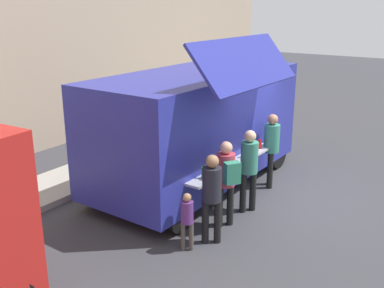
{
  "coord_description": "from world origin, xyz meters",
  "views": [
    {
      "loc": [
        -9.1,
        -3.58,
        4.25
      ],
      "look_at": [
        -1.29,
        1.72,
        1.3
      ],
      "focal_mm": 42.21,
      "sensor_mm": 36.0,
      "label": 1
    }
  ],
  "objects_px": {
    "food_truck_main": "(198,125)",
    "customer_rear_waiting": "(212,191)",
    "customer_front_ordering": "(249,164)",
    "trash_bin": "(212,116)",
    "customer_extra_browsing": "(271,144)",
    "customer_mid_with_backpack": "(227,176)",
    "child_near_queue": "(187,217)"
  },
  "relations": [
    {
      "from": "food_truck_main",
      "to": "customer_rear_waiting",
      "type": "bearing_deg",
      "value": -140.31
    },
    {
      "from": "food_truck_main",
      "to": "customer_front_ordering",
      "type": "height_order",
      "value": "food_truck_main"
    },
    {
      "from": "customer_rear_waiting",
      "to": "trash_bin",
      "type": "bearing_deg",
      "value": -5.69
    },
    {
      "from": "customer_extra_browsing",
      "to": "food_truck_main",
      "type": "bearing_deg",
      "value": 6.13
    },
    {
      "from": "food_truck_main",
      "to": "customer_mid_with_backpack",
      "type": "relative_size",
      "value": 3.32
    },
    {
      "from": "child_near_queue",
      "to": "customer_mid_with_backpack",
      "type": "bearing_deg",
      "value": -36.06
    },
    {
      "from": "food_truck_main",
      "to": "customer_mid_with_backpack",
      "type": "distance_m",
      "value": 2.32
    },
    {
      "from": "food_truck_main",
      "to": "customer_front_ordering",
      "type": "xyz_separation_m",
      "value": [
        -0.66,
        -1.71,
        -0.44
      ]
    },
    {
      "from": "food_truck_main",
      "to": "customer_extra_browsing",
      "type": "height_order",
      "value": "food_truck_main"
    },
    {
      "from": "customer_mid_with_backpack",
      "to": "customer_extra_browsing",
      "type": "bearing_deg",
      "value": -51.58
    },
    {
      "from": "customer_front_ordering",
      "to": "customer_mid_with_backpack",
      "type": "distance_m",
      "value": 0.87
    },
    {
      "from": "customer_front_ordering",
      "to": "customer_rear_waiting",
      "type": "distance_m",
      "value": 1.57
    },
    {
      "from": "food_truck_main",
      "to": "trash_bin",
      "type": "bearing_deg",
      "value": 28.88
    },
    {
      "from": "food_truck_main",
      "to": "customer_extra_browsing",
      "type": "distance_m",
      "value": 1.8
    },
    {
      "from": "food_truck_main",
      "to": "child_near_queue",
      "type": "height_order",
      "value": "food_truck_main"
    },
    {
      "from": "trash_bin",
      "to": "customer_rear_waiting",
      "type": "bearing_deg",
      "value": -148.34
    },
    {
      "from": "customer_front_ordering",
      "to": "child_near_queue",
      "type": "distance_m",
      "value": 2.09
    },
    {
      "from": "customer_mid_with_backpack",
      "to": "child_near_queue",
      "type": "height_order",
      "value": "customer_mid_with_backpack"
    },
    {
      "from": "customer_rear_waiting",
      "to": "child_near_queue",
      "type": "distance_m",
      "value": 0.63
    },
    {
      "from": "child_near_queue",
      "to": "customer_rear_waiting",
      "type": "bearing_deg",
      "value": -55.24
    },
    {
      "from": "food_truck_main",
      "to": "customer_front_ordering",
      "type": "bearing_deg",
      "value": -110.01
    },
    {
      "from": "trash_bin",
      "to": "customer_extra_browsing",
      "type": "distance_m",
      "value": 5.27
    },
    {
      "from": "customer_front_ordering",
      "to": "customer_rear_waiting",
      "type": "relative_size",
      "value": 1.04
    },
    {
      "from": "trash_bin",
      "to": "customer_extra_browsing",
      "type": "relative_size",
      "value": 0.55
    },
    {
      "from": "trash_bin",
      "to": "child_near_queue",
      "type": "bearing_deg",
      "value": -151.38
    },
    {
      "from": "food_truck_main",
      "to": "customer_front_ordering",
      "type": "relative_size",
      "value": 3.25
    },
    {
      "from": "customer_rear_waiting",
      "to": "customer_extra_browsing",
      "type": "bearing_deg",
      "value": -32.58
    },
    {
      "from": "food_truck_main",
      "to": "customer_extra_browsing",
      "type": "xyz_separation_m",
      "value": [
        0.86,
        -1.52,
        -0.44
      ]
    },
    {
      "from": "trash_bin",
      "to": "customer_front_ordering",
      "type": "bearing_deg",
      "value": -141.54
    },
    {
      "from": "food_truck_main",
      "to": "customer_extra_browsing",
      "type": "relative_size",
      "value": 3.24
    },
    {
      "from": "customer_front_ordering",
      "to": "trash_bin",
      "type": "bearing_deg",
      "value": -18.92
    },
    {
      "from": "customer_mid_with_backpack",
      "to": "child_near_queue",
      "type": "distance_m",
      "value": 1.25
    }
  ]
}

